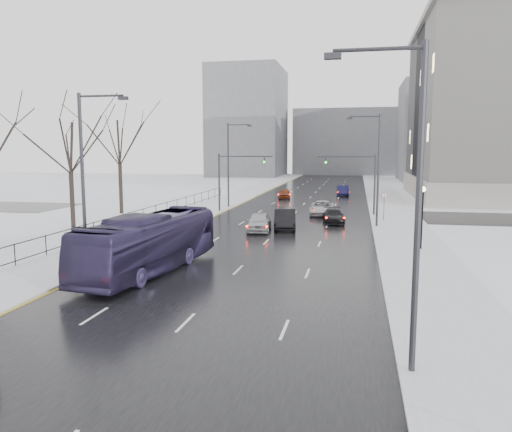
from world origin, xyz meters
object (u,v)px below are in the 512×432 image
Objects in this scene: sedan_center_near at (259,222)px; mast_signal_right at (364,177)px; sedan_right_cross at (322,208)px; sedan_center_far at (284,194)px; tree_park_d at (74,229)px; streetlight_r_mid at (376,165)px; sedan_right_far at (334,216)px; streetlight_l_far at (230,161)px; mast_signal_left at (228,175)px; no_uturn_sign at (384,198)px; lamppost_r_mid at (422,209)px; streetlight_l_near at (86,173)px; sedan_right_distant at (343,191)px; sedan_right_near at (285,219)px; bus at (150,243)px; streetlight_r_near at (411,194)px; tree_park_e at (122,214)px.

mast_signal_right is at bearing 47.96° from sedan_center_near.
sedan_right_cross is 1.32× the size of sedan_center_far.
streetlight_r_mid reaches higher than tree_park_d.
streetlight_r_mid reaches higher than sedan_right_far.
streetlight_l_far is at bearing 155.87° from sedan_right_cross.
mast_signal_left reaches higher than no_uturn_sign.
mast_signal_right reaches higher than tree_park_d.
lamppost_r_mid is 0.91× the size of sedan_center_near.
sedan_center_near is 8.50m from sedan_right_far.
sedan_right_far is (22.30, 7.85, 0.71)m from tree_park_d.
streetlight_l_far is (-16.33, 12.00, 0.00)m from streetlight_r_mid.
sedan_right_far is (1.46, -5.58, -0.08)m from sedan_right_cross.
tree_park_d is 33.87m from sedan_center_far.
streetlight_l_near is 52.18m from sedan_right_distant.
mast_signal_right is at bearing 49.15° from sedan_right_near.
sedan_center_far is at bearing -149.01° from sedan_right_distant.
sedan_center_far is (1.30, 44.04, -0.95)m from bus.
streetlight_l_far reaches higher than lamppost_r_mid.
streetlight_r_near reaches higher than sedan_center_far.
tree_park_e is at bearing 147.70° from sedan_center_near.
tree_park_d is 28.88m from no_uturn_sign.
sedan_right_far is (5.98, 6.04, -0.13)m from sedan_center_near.
streetlight_r_mid is at bearing -87.59° from sedan_right_distant.
mast_signal_right reaches higher than no_uturn_sign.
sedan_center_near is 28.96m from sedan_center_far.
sedan_right_cross is at bearing 97.81° from streetlight_r_near.
sedan_right_cross is (-5.13, 7.43, -4.83)m from streetlight_r_mid.
streetlight_l_near is 32.03m from mast_signal_right.
streetlight_l_far is at bearing 134.12° from sedan_right_far.
no_uturn_sign is 0.66× the size of sedan_center_far.
tree_park_e is at bearing 92.29° from tree_park_d.
lamppost_r_mid is 0.36× the size of bus.
tree_park_d reaches higher than no_uturn_sign.
tree_park_e is 32.52m from lamppost_r_mid.
streetlight_l_near reaches higher than tree_park_d.
streetlight_l_far is at bearing 112.81° from sedan_right_near.
streetlight_l_far reaches higher than bus.
streetlight_r_mid is 27.75m from sedan_center_far.
sedan_right_cross is at bearing 124.64° from streetlight_r_mid.
lamppost_r_mid reaches higher than sedan_right_far.
sedan_right_cross is (2.54, 9.98, -0.11)m from sedan_right_near.
mast_signal_right reaches higher than sedan_center_near.
sedan_center_far is at bearing 112.68° from lamppost_r_mid.
streetlight_r_near is 2.13× the size of sedan_center_near.
no_uturn_sign reaches higher than sedan_right_far.
streetlight_l_near is (10.03, -24.00, 5.62)m from tree_park_e.
sedan_right_cross is (10.36, -0.57, -3.32)m from mast_signal_left.
sedan_center_near is at bearing 84.62° from bus.
sedan_right_distant is at bearing 62.17° from mast_signal_left.
sedan_right_distant is (0.00, 28.55, 0.12)m from sedan_right_far.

